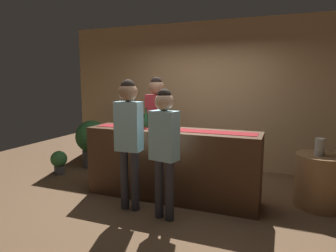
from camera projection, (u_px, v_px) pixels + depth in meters
name	position (u px, v px, depth m)	size (l,w,h in m)	color
ground_plane	(172.00, 198.00, 4.46)	(10.00, 10.00, 0.00)	brown
back_wall	(205.00, 95.00, 5.99)	(6.00, 0.12, 2.90)	tan
bar_counter	(172.00, 164.00, 4.38)	(2.55, 0.60, 1.04)	#472B19
counter_runner_cloth	(172.00, 129.00, 4.30)	(2.42, 0.28, 0.01)	maroon
wine_bottle_green	(146.00, 120.00, 4.49)	(0.07, 0.07, 0.30)	#194723
wine_bottle_amber	(161.00, 121.00, 4.35)	(0.07, 0.07, 0.30)	brown
wine_glass_near_customer	(125.00, 121.00, 4.49)	(0.07, 0.07, 0.14)	silver
wine_glass_mid_counter	(133.00, 121.00, 4.42)	(0.07, 0.07, 0.14)	silver
bartender	(157.00, 117.00, 5.00)	(0.36, 0.25, 1.81)	#26262B
customer_sipping	(164.00, 141.00, 3.63)	(0.38, 0.27, 1.65)	#33333D
customer_browsing	(129.00, 130.00, 3.90)	(0.35, 0.25, 1.76)	#33333D
round_side_table	(321.00, 181.00, 4.11)	(0.68, 0.68, 0.74)	#996B42
vase_on_side_table	(320.00, 147.00, 4.00)	(0.13, 0.13, 0.24)	#A8A399
potted_plant_tall	(92.00, 140.00, 6.01)	(0.65, 0.65, 0.95)	#4C4C51
potted_plant_small	(59.00, 161.00, 5.55)	(0.30, 0.30, 0.44)	#4C4C51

